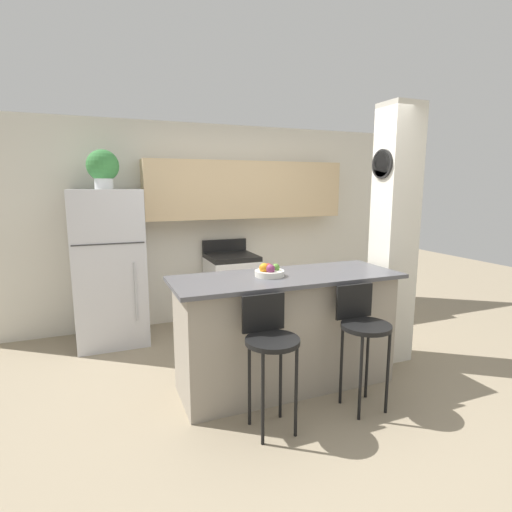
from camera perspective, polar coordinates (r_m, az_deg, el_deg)
name	(u,v)px	position (r m, az deg, el deg)	size (l,w,h in m)	color
ground_plane	(286,384)	(3.81, 4.26, -17.74)	(14.00, 14.00, 0.00)	gray
wall_back	(229,210)	(5.30, -3.84, 6.62)	(5.60, 0.38, 2.55)	silver
pillar_right	(394,236)	(4.21, 19.08, 2.74)	(0.38, 0.32, 2.55)	silver
counter_bar	(286,330)	(3.60, 4.37, -10.54)	(2.00, 0.74, 1.01)	gray
refrigerator	(109,267)	(4.78, -20.22, -1.52)	(0.75, 0.73, 1.74)	silver
stove_range	(232,289)	(5.18, -3.49, -4.71)	(0.60, 0.63, 1.07)	white
bar_stool_left	(270,342)	(2.93, 2.04, -12.15)	(0.39, 0.39, 0.99)	black
bar_stool_right	(363,327)	(3.31, 15.01, -9.80)	(0.39, 0.39, 0.99)	black
potted_plant_on_fridge	(103,167)	(4.70, -21.04, 11.74)	(0.34, 0.34, 0.42)	silver
fruit_bowl	(269,272)	(3.40, 1.91, -2.23)	(0.25, 0.25, 0.12)	silver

